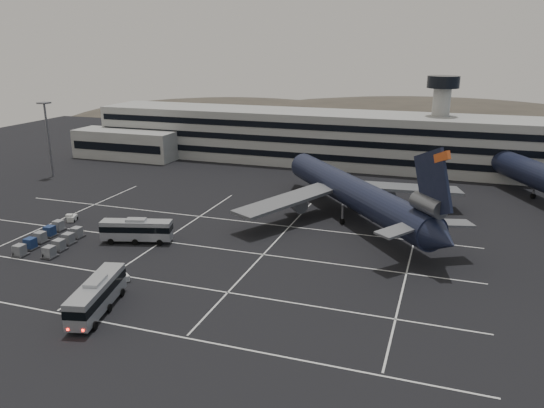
# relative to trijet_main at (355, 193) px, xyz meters

# --- Properties ---
(ground) EXTENTS (260.00, 260.00, 0.00)m
(ground) POSITION_rel_trijet_main_xyz_m (-22.29, -25.65, -5.25)
(ground) COLOR black
(ground) RESTS_ON ground
(lane_markings) EXTENTS (90.00, 55.62, 0.01)m
(lane_markings) POSITION_rel_trijet_main_xyz_m (-21.34, -24.93, -5.24)
(lane_markings) COLOR silver
(lane_markings) RESTS_ON ground
(terminal) EXTENTS (125.00, 26.00, 24.00)m
(terminal) POSITION_rel_trijet_main_xyz_m (-25.23, 45.49, 1.68)
(terminal) COLOR gray
(terminal) RESTS_ON ground
(hills) EXTENTS (352.00, 180.00, 44.00)m
(hills) POSITION_rel_trijet_main_xyz_m (-4.29, 144.35, -17.32)
(hills) COLOR #38332B
(hills) RESTS_ON ground
(lightpole_left) EXTENTS (2.40, 2.40, 18.28)m
(lightpole_left) POSITION_rel_trijet_main_xyz_m (-77.29, 9.35, 6.57)
(lightpole_left) COLOR slate
(lightpole_left) RESTS_ON ground
(trijet_main) EXTENTS (41.16, 48.08, 18.08)m
(trijet_main) POSITION_rel_trijet_main_xyz_m (0.00, 0.00, 0.00)
(trijet_main) COLOR black
(trijet_main) RESTS_ON ground
(trijet_far) EXTENTS (32.33, 54.02, 18.08)m
(trijet_far) POSITION_rel_trijet_main_xyz_m (34.08, 25.73, 0.18)
(trijet_far) COLOR black
(trijet_far) RESTS_ON ground
(bus_near) EXTENTS (5.59, 12.65, 4.35)m
(bus_near) POSITION_rel_trijet_main_xyz_m (-23.35, -45.64, -2.87)
(bus_near) COLOR #A1A5AA
(bus_near) RESTS_ON ground
(bus_far) EXTENTS (11.98, 5.81, 4.13)m
(bus_far) POSITION_rel_trijet_main_xyz_m (-32.00, -23.36, -2.99)
(bus_far) COLOR #A1A5AA
(bus_far) RESTS_ON ground
(tug_a) EXTENTS (2.07, 2.59, 1.46)m
(tug_a) POSITION_rel_trijet_main_xyz_m (-49.52, -17.93, -4.60)
(tug_a) COLOR beige
(tug_a) RESTS_ON ground
(tug_b) EXTENTS (2.38, 2.19, 1.32)m
(tug_b) POSITION_rel_trijet_main_xyz_m (-25.52, -36.96, -4.67)
(tug_b) COLOR beige
(tug_b) RESTS_ON ground
(uld_cluster) EXTENTS (9.44, 14.10, 1.82)m
(uld_cluster) POSITION_rel_trijet_main_xyz_m (-44.94, -28.90, -4.36)
(uld_cluster) COLOR #2D2D30
(uld_cluster) RESTS_ON ground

